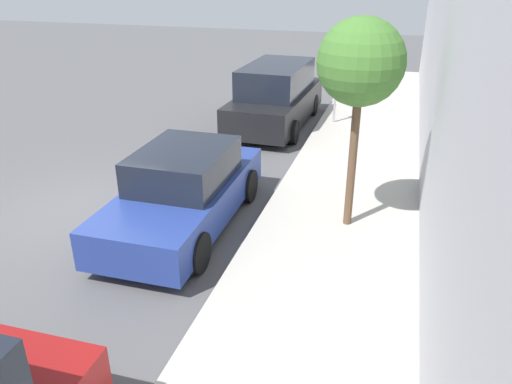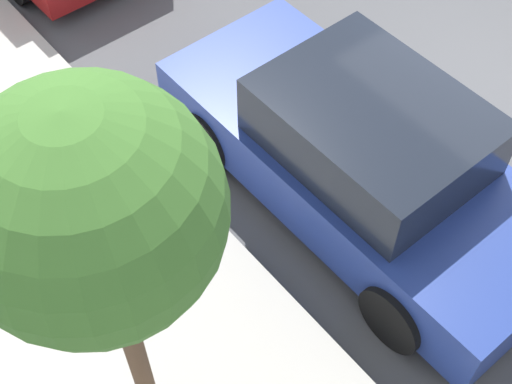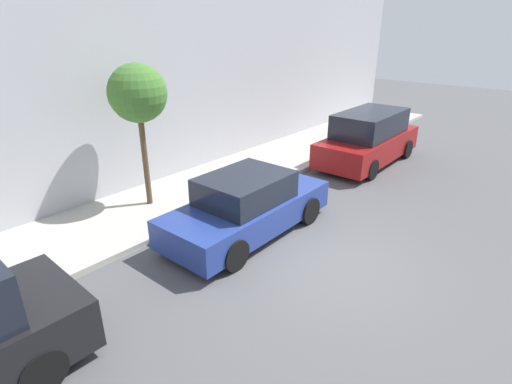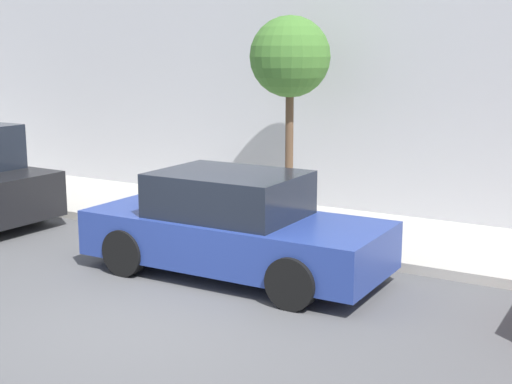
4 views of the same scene
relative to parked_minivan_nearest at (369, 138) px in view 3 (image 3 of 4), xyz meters
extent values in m
plane|color=#515154|center=(-2.36, 6.82, -0.92)|extent=(60.00, 60.00, 0.00)
cube|color=#B2ADA3|center=(2.64, 6.82, -0.85)|extent=(3.00, 32.00, 0.15)
cube|color=maroon|center=(0.00, 0.00, -0.28)|extent=(1.97, 4.93, 0.84)
cube|color=black|center=(0.00, 0.00, 0.56)|extent=(1.72, 3.12, 0.84)
cylinder|color=black|center=(-0.90, 1.52, -0.58)|extent=(0.22, 0.69, 0.69)
cylinder|color=black|center=(0.90, 1.52, -0.58)|extent=(0.22, 0.69, 0.69)
cylinder|color=black|center=(-0.90, -1.52, -0.58)|extent=(0.22, 0.69, 0.69)
cylinder|color=black|center=(0.90, -1.52, -0.58)|extent=(0.22, 0.69, 0.69)
cube|color=navy|center=(-0.22, 6.88, -0.36)|extent=(1.84, 4.52, 0.68)
cube|color=black|center=(-0.22, 6.98, 0.30)|extent=(1.60, 2.11, 0.64)
cylinder|color=black|center=(-1.07, 8.28, -0.57)|extent=(0.22, 0.70, 0.70)
cylinder|color=black|center=(0.63, 8.28, -0.57)|extent=(0.22, 0.70, 0.70)
cylinder|color=black|center=(-1.07, 5.49, -0.57)|extent=(0.22, 0.70, 0.70)
cylinder|color=black|center=(0.63, 5.49, -0.57)|extent=(0.22, 0.70, 0.70)
cylinder|color=black|center=(-1.07, 12.18, -0.58)|extent=(0.22, 0.68, 0.68)
cylinder|color=#ADADB2|center=(1.59, -0.93, -0.22)|extent=(0.07, 0.07, 1.10)
cube|color=#2D2D33|center=(1.59, -0.93, 0.47)|extent=(0.11, 0.15, 0.28)
cube|color=red|center=(1.59, -0.93, 0.63)|extent=(0.04, 0.09, 0.05)
cylinder|color=brown|center=(2.82, 7.59, 0.54)|extent=(0.15, 0.15, 2.61)
sphere|color=#42752D|center=(2.82, 7.59, 2.25)|extent=(1.48, 1.48, 1.48)
camera|label=1|loc=(3.54, -0.94, 3.76)|focal=35.00mm
camera|label=2|loc=(3.54, 9.84, 5.26)|focal=50.00mm
camera|label=3|loc=(-6.01, 13.40, 3.86)|focal=28.00mm
camera|label=4|loc=(-8.83, 1.45, 2.37)|focal=50.00mm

